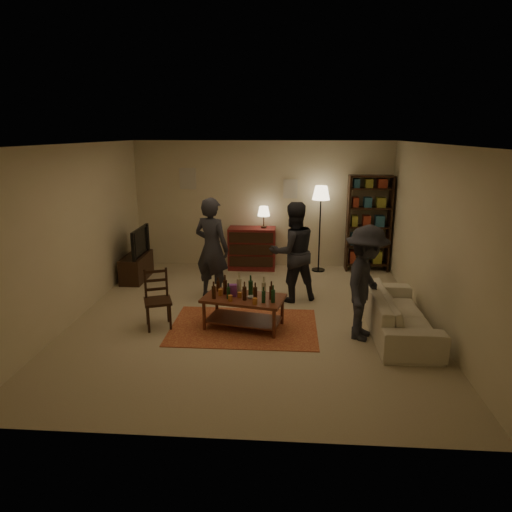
# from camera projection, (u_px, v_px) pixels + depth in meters

# --- Properties ---
(floor) EXTENTS (6.00, 6.00, 0.00)m
(floor) POSITION_uv_depth(u_px,v_px,m) (251.00, 317.00, 7.29)
(floor) COLOR #C6B793
(floor) RESTS_ON ground
(room_shell) EXTENTS (6.00, 6.00, 6.00)m
(room_shell) POSITION_uv_depth(u_px,v_px,m) (232.00, 183.00, 9.73)
(room_shell) COLOR beige
(room_shell) RESTS_ON ground
(rug) EXTENTS (2.20, 1.50, 0.01)m
(rug) POSITION_uv_depth(u_px,v_px,m) (244.00, 327.00, 6.93)
(rug) COLOR maroon
(rug) RESTS_ON ground
(coffee_table) EXTENTS (1.30, 0.88, 0.83)m
(coffee_table) POSITION_uv_depth(u_px,v_px,m) (244.00, 301.00, 6.82)
(coffee_table) COLOR brown
(coffee_table) RESTS_ON ground
(dining_chair) EXTENTS (0.50, 0.50, 0.90)m
(dining_chair) POSITION_uv_depth(u_px,v_px,m) (157.00, 297.00, 6.86)
(dining_chair) COLOR black
(dining_chair) RESTS_ON ground
(tv_stand) EXTENTS (0.40, 1.00, 1.06)m
(tv_stand) POSITION_uv_depth(u_px,v_px,m) (136.00, 261.00, 9.09)
(tv_stand) COLOR black
(tv_stand) RESTS_ON ground
(dresser) EXTENTS (1.00, 0.50, 1.36)m
(dresser) POSITION_uv_depth(u_px,v_px,m) (252.00, 247.00, 9.79)
(dresser) COLOR maroon
(dresser) RESTS_ON ground
(bookshelf) EXTENTS (0.90, 0.34, 2.02)m
(bookshelf) POSITION_uv_depth(u_px,v_px,m) (368.00, 223.00, 9.54)
(bookshelf) COLOR black
(bookshelf) RESTS_ON ground
(floor_lamp) EXTENTS (0.36, 0.36, 1.81)m
(floor_lamp) POSITION_uv_depth(u_px,v_px,m) (321.00, 199.00, 9.36)
(floor_lamp) COLOR black
(floor_lamp) RESTS_ON ground
(sofa) EXTENTS (0.81, 2.08, 0.61)m
(sofa) POSITION_uv_depth(u_px,v_px,m) (398.00, 313.00, 6.68)
(sofa) COLOR beige
(sofa) RESTS_ON ground
(person_left) EXTENTS (0.77, 0.66, 1.80)m
(person_left) POSITION_uv_depth(u_px,v_px,m) (212.00, 249.00, 7.96)
(person_left) COLOR #282930
(person_left) RESTS_ON ground
(person_right) EXTENTS (1.03, 0.93, 1.74)m
(person_right) POSITION_uv_depth(u_px,v_px,m) (293.00, 252.00, 7.86)
(person_right) COLOR #24252B
(person_right) RESTS_ON ground
(person_by_sofa) EXTENTS (0.96, 1.21, 1.65)m
(person_by_sofa) POSITION_uv_depth(u_px,v_px,m) (366.00, 283.00, 6.38)
(person_by_sofa) COLOR #292A31
(person_by_sofa) RESTS_ON ground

